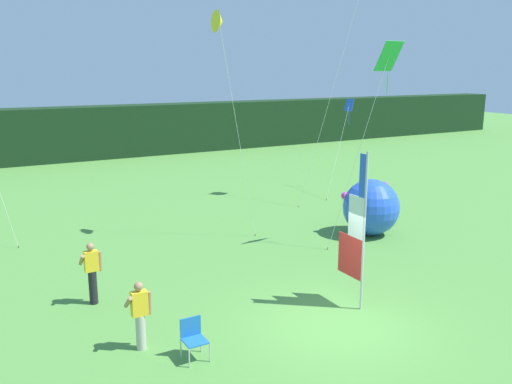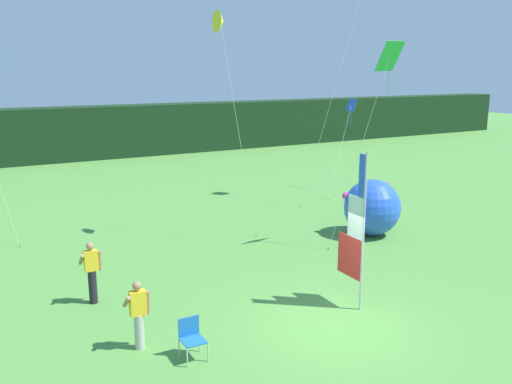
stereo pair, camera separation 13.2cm
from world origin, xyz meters
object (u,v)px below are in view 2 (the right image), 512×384
(person_mid_field, at_px, (92,271))
(kite_green_diamond_1, at_px, (388,63))
(banner_flag, at_px, (356,233))
(folding_chair, at_px, (191,335))
(kite_blue_diamond_2, at_px, (350,112))
(person_near_banner, at_px, (138,313))
(kite_yellow_delta_0, at_px, (220,23))
(inflatable_balloon, at_px, (372,207))

(person_mid_field, bearing_deg, kite_green_diamond_1, -0.58)
(banner_flag, height_order, kite_green_diamond_1, kite_green_diamond_1)
(folding_chair, xyz_separation_m, kite_blue_diamond_2, (13.59, 11.91, 3.52))
(folding_chair, distance_m, kite_blue_diamond_2, 18.42)
(banner_flag, height_order, person_near_banner, banner_flag)
(folding_chair, bearing_deg, kite_yellow_delta_0, 60.12)
(kite_green_diamond_1, bearing_deg, folding_chair, -156.26)
(person_near_banner, bearing_deg, folding_chair, -46.14)
(person_mid_field, height_order, kite_green_diamond_1, kite_green_diamond_1)
(kite_yellow_delta_0, bearing_deg, inflatable_balloon, -25.92)
(person_mid_field, height_order, kite_blue_diamond_2, kite_blue_diamond_2)
(person_near_banner, bearing_deg, person_mid_field, 97.27)
(banner_flag, xyz_separation_m, kite_yellow_delta_0, (-0.47, 7.10, 5.71))
(folding_chair, xyz_separation_m, kite_green_diamond_1, (8.62, 3.79, 5.84))
(kite_yellow_delta_0, bearing_deg, person_near_banner, -128.27)
(kite_blue_diamond_2, bearing_deg, inflatable_balloon, -121.64)
(kite_yellow_delta_0, height_order, kite_blue_diamond_2, kite_yellow_delta_0)
(banner_flag, xyz_separation_m, kite_green_diamond_1, (3.83, 3.38, 4.34))
(inflatable_balloon, bearing_deg, person_near_banner, -158.02)
(person_near_banner, bearing_deg, kite_green_diamond_1, 16.81)
(person_mid_field, relative_size, kite_green_diamond_1, 0.24)
(person_mid_field, distance_m, kite_yellow_delta_0, 9.52)
(inflatable_balloon, distance_m, folding_chair, 10.66)
(person_near_banner, distance_m, kite_yellow_delta_0, 10.85)
(person_near_banner, relative_size, kite_blue_diamond_2, 0.34)
(banner_flag, distance_m, kite_blue_diamond_2, 14.63)
(kite_yellow_delta_0, distance_m, kite_green_diamond_1, 5.85)
(person_mid_field, xyz_separation_m, kite_blue_diamond_2, (14.86, 8.02, 3.12))
(banner_flag, relative_size, person_mid_field, 2.46)
(inflatable_balloon, relative_size, kite_blue_diamond_2, 0.46)
(inflatable_balloon, relative_size, kite_yellow_delta_0, 0.26)
(inflatable_balloon, distance_m, kite_blue_diamond_2, 8.58)
(person_near_banner, xyz_separation_m, kite_blue_diamond_2, (14.48, 10.99, 3.18))
(inflatable_balloon, relative_size, kite_green_diamond_1, 0.30)
(person_near_banner, relative_size, folding_chair, 1.80)
(person_near_banner, distance_m, inflatable_balloon, 11.06)
(person_near_banner, relative_size, inflatable_balloon, 0.75)
(person_near_banner, xyz_separation_m, folding_chair, (0.88, -0.92, -0.34))
(kite_yellow_delta_0, relative_size, kite_blue_diamond_2, 1.75)
(banner_flag, relative_size, person_near_banner, 2.61)
(inflatable_balloon, height_order, folding_chair, inflatable_balloon)
(kite_green_diamond_1, bearing_deg, kite_yellow_delta_0, 139.12)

